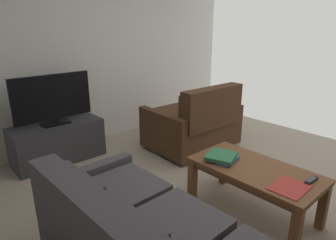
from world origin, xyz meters
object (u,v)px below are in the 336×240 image
tv_stand (58,142)px  flat_tv (53,99)px  loveseat_near (195,123)px  book_stack (222,157)px  coffee_table (255,175)px  tv_remote (311,180)px  loose_magazine (290,187)px

tv_stand → flat_tv: bearing=145.1°
loveseat_near → book_stack: 1.36m
coffee_table → book_stack: (0.30, 0.09, 0.10)m
loveseat_near → tv_remote: loveseat_near is taller
coffee_table → loose_magazine: 0.38m
tv_remote → coffee_table: bearing=15.5°
coffee_table → tv_stand: 2.43m
coffee_table → tv_remote: size_ratio=6.95×
coffee_table → book_stack: 0.33m
tv_remote → loose_magazine: (0.07, 0.22, -0.01)m
loveseat_near → flat_tv: size_ratio=1.26×
loveseat_near → coffee_table: (-1.39, 0.72, 0.02)m
tv_remote → book_stack: bearing=16.4°
loveseat_near → tv_remote: (-1.82, 0.60, 0.10)m
loveseat_near → coffee_table: size_ratio=1.06×
book_stack → loveseat_near: bearing=-36.7°
tv_stand → loose_magazine: bearing=-164.2°
loveseat_near → loose_magazine: bearing=155.0°
loveseat_near → tv_stand: (0.89, 1.56, -0.13)m
coffee_table → tv_stand: tv_stand is taller
coffee_table → flat_tv: 2.46m
tv_stand → loose_magazine: (-2.64, -0.75, 0.22)m
flat_tv → book_stack: (-1.98, -0.75, -0.32)m
flat_tv → tv_remote: size_ratio=5.85×
tv_stand → flat_tv: size_ratio=1.15×
flat_tv → tv_remote: 2.90m
loveseat_near → book_stack: bearing=143.3°
coffee_table → loose_magazine: bearing=164.6°
tv_stand → tv_remote: size_ratio=6.73×
coffee_table → tv_remote: tv_remote is taller
book_stack → coffee_table: bearing=-162.3°
tv_stand → flat_tv: 0.56m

